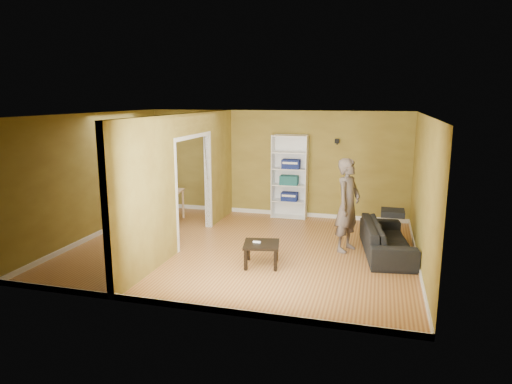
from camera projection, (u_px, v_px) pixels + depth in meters
The scene contains 15 objects.
room_shell at pixel (243, 183), 8.70m from camera, with size 6.50×6.50×6.50m.
partition at pixel (185, 180), 9.01m from camera, with size 0.22×5.50×2.60m, color olive, non-canonical shape.
wall_speaker at pixel (337, 141), 10.73m from camera, with size 0.10×0.10×0.10m, color black.
sofa at pixel (387, 234), 8.56m from camera, with size 0.89×2.07×0.79m, color #24252A.
person at pixel (348, 197), 8.64m from camera, with size 0.60×0.76×2.10m, color slate.
bookshelf at pixel (290, 177), 11.11m from camera, with size 0.85×0.37×2.03m.
paper_box_navy_a at pixel (290, 196), 11.16m from camera, with size 0.40×0.26×0.20m, color #1A1754.
paper_box_teal at pixel (289, 180), 11.09m from camera, with size 0.43×0.28×0.22m, color #0F6353.
paper_box_navy_b at pixel (291, 164), 10.99m from camera, with size 0.43×0.28×0.22m, color #12194C.
coffee_table at pixel (261, 247), 7.98m from camera, with size 0.61×0.61×0.41m.
game_controller at pixel (257, 242), 8.00m from camera, with size 0.14×0.04×0.03m, color white.
dining_table at pixel (156, 194), 10.82m from camera, with size 1.18×0.79×0.74m.
chair_left at pixel (131, 198), 11.08m from camera, with size 0.48×0.48×1.04m, color tan, non-canonical shape.
chair_near at pixel (144, 205), 10.29m from camera, with size 0.48×0.48×1.04m, color #CDB47F, non-canonical shape.
chair_far at pixel (167, 198), 11.44m from camera, with size 0.40×0.40×0.86m, color tan, non-canonical shape.
Camera 1 is at (2.49, -8.18, 2.91)m, focal length 32.00 mm.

